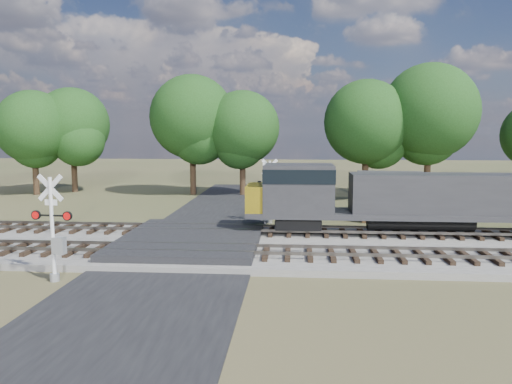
{
  "coord_description": "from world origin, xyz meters",
  "views": [
    {
      "loc": [
        5.26,
        -24.39,
        5.97
      ],
      "look_at": [
        3.22,
        2.0,
        2.71
      ],
      "focal_mm": 35.0,
      "sensor_mm": 36.0,
      "label": 1
    }
  ],
  "objects": [
    {
      "name": "ground",
      "position": [
        0.0,
        0.0,
        0.0
      ],
      "size": [
        160.0,
        160.0,
        0.0
      ],
      "primitive_type": "plane",
      "color": "#3A4424",
      "rests_on": "ground"
    },
    {
      "name": "equipment_shed",
      "position": [
        11.9,
        9.84,
        1.57
      ],
      "size": [
        4.89,
        4.89,
        3.1
      ],
      "rotation": [
        0.0,
        0.0,
        -0.08
      ],
      "color": "#422C1C",
      "rests_on": "ground"
    },
    {
      "name": "ballast_bed",
      "position": [
        10.0,
        0.5,
        0.15
      ],
      "size": [
        140.0,
        10.0,
        0.3
      ],
      "primitive_type": "cube",
      "color": "gray",
      "rests_on": "ground"
    },
    {
      "name": "road",
      "position": [
        0.0,
        0.0,
        0.04
      ],
      "size": [
        7.0,
        60.0,
        0.08
      ],
      "primitive_type": "cube",
      "color": "black",
      "rests_on": "ground"
    },
    {
      "name": "track_far",
      "position": [
        3.12,
        3.0,
        0.41
      ],
      "size": [
        140.0,
        2.6,
        0.33
      ],
      "color": "black",
      "rests_on": "ballast_bed"
    },
    {
      "name": "crossing_signal_near",
      "position": [
        -4.15,
        -5.76,
        1.79
      ],
      "size": [
        1.73,
        0.39,
        4.3
      ],
      "rotation": [
        0.0,
        0.0,
        -0.1
      ],
      "color": "silver",
      "rests_on": "ground"
    },
    {
      "name": "track_near",
      "position": [
        3.12,
        -2.0,
        0.41
      ],
      "size": [
        140.0,
        2.6,
        0.33
      ],
      "color": "black",
      "rests_on": "ballast_bed"
    },
    {
      "name": "treeline",
      "position": [
        8.43,
        20.91,
        6.89
      ],
      "size": [
        76.1,
        11.59,
        11.69
      ],
      "color": "black",
      "rests_on": "ground"
    },
    {
      "name": "crossing_signal_far",
      "position": [
        3.6,
        7.48,
        1.74
      ],
      "size": [
        1.69,
        0.39,
        4.19
      ],
      "rotation": [
        0.0,
        0.0,
        3.26
      ],
      "color": "silver",
      "rests_on": "ground"
    },
    {
      "name": "crossing_panel",
      "position": [
        0.0,
        0.5,
        0.32
      ],
      "size": [
        7.0,
        9.0,
        0.62
      ],
      "primitive_type": "cube",
      "color": "#262628",
      "rests_on": "ground"
    }
  ]
}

